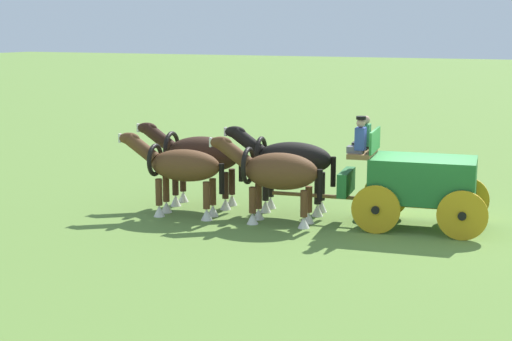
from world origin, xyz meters
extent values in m
plane|color=olive|center=(0.00, 0.00, 0.00)|extent=(220.00, 220.00, 0.00)
cube|color=#236B2D|center=(0.00, 0.00, 1.23)|extent=(2.73, 1.92, 1.08)
cube|color=brown|center=(1.50, 0.21, 1.82)|extent=(0.75, 1.49, 0.12)
cube|color=#236B2D|center=(1.90, 0.27, 1.04)|extent=(0.41, 1.29, 0.60)
cube|color=#236B2D|center=(1.20, 0.17, 2.15)|extent=(0.26, 1.42, 0.55)
cube|color=gold|center=(0.00, 0.00, 0.59)|extent=(2.78, 0.55, 0.16)
cylinder|color=gold|center=(0.88, 1.02, 0.59)|extent=(1.19, 0.24, 1.19)
cylinder|color=black|center=(0.88, 1.02, 0.59)|extent=(0.22, 0.21, 0.20)
cylinder|color=gold|center=(1.13, -0.74, 0.59)|extent=(1.19, 0.24, 1.19)
cylinder|color=black|center=(1.13, -0.74, 0.59)|extent=(0.22, 0.21, 0.20)
cylinder|color=gold|center=(-1.13, 0.74, 0.59)|extent=(1.19, 0.24, 1.19)
cylinder|color=black|center=(-1.13, 0.74, 0.59)|extent=(0.22, 0.21, 0.20)
cylinder|color=gold|center=(-0.88, -1.02, 0.59)|extent=(1.19, 0.24, 1.19)
cylinder|color=black|center=(-0.88, -1.02, 0.59)|extent=(0.22, 0.21, 0.20)
cylinder|color=brown|center=(2.54, 0.36, 0.64)|extent=(2.59, 0.46, 0.10)
cube|color=slate|center=(1.57, 0.57, 1.96)|extent=(0.44, 0.37, 0.16)
cube|color=#334C99|center=(1.45, 0.56, 2.23)|extent=(0.29, 0.39, 0.55)
sphere|color=tan|center=(1.45, 0.56, 2.62)|extent=(0.22, 0.22, 0.22)
cylinder|color=black|center=(1.45, 0.56, 2.75)|extent=(0.24, 0.24, 0.08)
cube|color=#2D2D33|center=(1.67, -0.12, 1.96)|extent=(0.44, 0.37, 0.16)
cube|color=#338C4C|center=(1.55, -0.13, 2.23)|extent=(0.29, 0.39, 0.55)
sphere|color=tan|center=(1.55, -0.13, 2.62)|extent=(0.22, 0.22, 0.22)
ellipsoid|color=brown|center=(3.34, 1.13, 1.36)|extent=(2.03, 1.20, 0.94)
cylinder|color=brown|center=(3.97, 1.47, 0.62)|extent=(0.18, 0.18, 0.67)
cone|color=silver|center=(3.97, 1.47, 0.14)|extent=(0.30, 0.30, 0.29)
cylinder|color=brown|center=(4.04, 0.96, 0.62)|extent=(0.18, 0.18, 0.67)
cone|color=silver|center=(4.04, 0.96, 0.14)|extent=(0.30, 0.30, 0.29)
cylinder|color=brown|center=(2.64, 1.29, 0.62)|extent=(0.18, 0.18, 0.67)
cone|color=silver|center=(2.64, 1.29, 0.14)|extent=(0.30, 0.30, 0.29)
cylinder|color=brown|center=(2.71, 0.78, 0.62)|extent=(0.18, 0.18, 0.67)
cone|color=silver|center=(2.71, 0.78, 0.14)|extent=(0.30, 0.30, 0.29)
cylinder|color=brown|center=(4.56, 1.30, 1.76)|extent=(0.98, 0.49, 0.81)
ellipsoid|color=brown|center=(4.93, 1.35, 2.01)|extent=(0.63, 0.34, 0.32)
cube|color=silver|center=(5.20, 1.39, 2.01)|extent=(0.07, 0.11, 0.24)
torus|color=black|center=(4.20, 1.25, 1.46)|extent=(0.25, 0.97, 0.97)
cylinder|color=black|center=(2.34, 0.99, 1.06)|extent=(0.14, 0.14, 0.80)
ellipsoid|color=black|center=(3.52, -0.16, 1.47)|extent=(2.16, 1.16, 0.89)
cylinder|color=black|center=(4.20, 0.18, 0.71)|extent=(0.18, 0.18, 0.77)
cone|color=silver|center=(4.20, 0.18, 0.16)|extent=(0.30, 0.30, 0.33)
cylinder|color=black|center=(4.27, -0.30, 0.71)|extent=(0.18, 0.18, 0.77)
cone|color=silver|center=(4.27, -0.30, 0.16)|extent=(0.30, 0.30, 0.33)
cylinder|color=black|center=(2.78, -0.02, 0.71)|extent=(0.18, 0.18, 0.77)
cone|color=silver|center=(2.78, -0.02, 0.16)|extent=(0.30, 0.30, 0.33)
cylinder|color=black|center=(2.84, -0.50, 0.71)|extent=(0.18, 0.18, 0.77)
cone|color=silver|center=(2.84, -0.50, 0.16)|extent=(0.30, 0.30, 0.33)
cylinder|color=black|center=(4.80, 0.02, 1.87)|extent=(0.98, 0.49, 0.81)
ellipsoid|color=black|center=(5.17, 0.07, 2.12)|extent=(0.63, 0.34, 0.32)
cube|color=silver|center=(5.45, 0.11, 2.12)|extent=(0.07, 0.11, 0.24)
torus|color=black|center=(4.44, -0.03, 1.57)|extent=(0.25, 0.93, 0.92)
cylinder|color=black|center=(2.46, -0.31, 1.17)|extent=(0.14, 0.14, 0.80)
ellipsoid|color=brown|center=(5.92, 1.49, 1.37)|extent=(2.02, 1.10, 0.84)
cylinder|color=brown|center=(6.55, 1.81, 0.66)|extent=(0.18, 0.18, 0.71)
cone|color=silver|center=(6.55, 1.81, 0.15)|extent=(0.30, 0.30, 0.30)
cylinder|color=brown|center=(6.61, 1.35, 0.66)|extent=(0.18, 0.18, 0.71)
cone|color=silver|center=(6.61, 1.35, 0.15)|extent=(0.30, 0.30, 0.30)
cylinder|color=brown|center=(5.22, 1.62, 0.66)|extent=(0.18, 0.18, 0.71)
cone|color=silver|center=(5.22, 1.62, 0.15)|extent=(0.30, 0.30, 0.30)
cylinder|color=brown|center=(5.28, 1.16, 0.66)|extent=(0.18, 0.18, 0.71)
cone|color=silver|center=(5.28, 1.16, 0.15)|extent=(0.30, 0.30, 0.30)
cylinder|color=brown|center=(7.14, 1.66, 1.75)|extent=(0.98, 0.49, 0.81)
ellipsoid|color=brown|center=(7.50, 1.71, 2.01)|extent=(0.63, 0.34, 0.32)
cube|color=silver|center=(7.78, 1.75, 2.01)|extent=(0.07, 0.11, 0.24)
torus|color=black|center=(6.77, 1.61, 1.47)|extent=(0.24, 0.89, 0.88)
cylinder|color=black|center=(4.92, 1.35, 1.07)|extent=(0.14, 0.14, 0.80)
ellipsoid|color=#331E14|center=(6.10, 0.20, 1.46)|extent=(2.23, 1.28, 0.99)
cylinder|color=#331E14|center=(6.79, 0.57, 0.68)|extent=(0.18, 0.18, 0.73)
cone|color=silver|center=(6.79, 0.57, 0.16)|extent=(0.30, 0.30, 0.31)
cylinder|color=#331E14|center=(6.87, 0.03, 0.68)|extent=(0.18, 0.18, 0.73)
cone|color=silver|center=(6.87, 0.03, 0.16)|extent=(0.30, 0.30, 0.31)
cylinder|color=#331E14|center=(5.33, 0.37, 0.68)|extent=(0.18, 0.18, 0.73)
cone|color=silver|center=(5.33, 0.37, 0.16)|extent=(0.30, 0.30, 0.31)
cylinder|color=#331E14|center=(5.40, -0.17, 0.68)|extent=(0.18, 0.18, 0.73)
cone|color=silver|center=(5.40, -0.17, 0.16)|extent=(0.30, 0.30, 0.31)
cylinder|color=#331E14|center=(7.41, 0.38, 1.87)|extent=(0.98, 0.49, 0.81)
ellipsoid|color=#331E14|center=(7.77, 0.43, 2.13)|extent=(0.63, 0.34, 0.32)
cube|color=silver|center=(8.05, 0.47, 2.13)|extent=(0.07, 0.11, 0.24)
torus|color=black|center=(7.04, 0.33, 1.56)|extent=(0.26, 1.02, 1.01)
cylinder|color=black|center=(5.00, 0.05, 1.16)|extent=(0.14, 0.14, 0.80)
camera|label=1|loc=(-4.28, 18.64, 4.91)|focal=54.07mm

